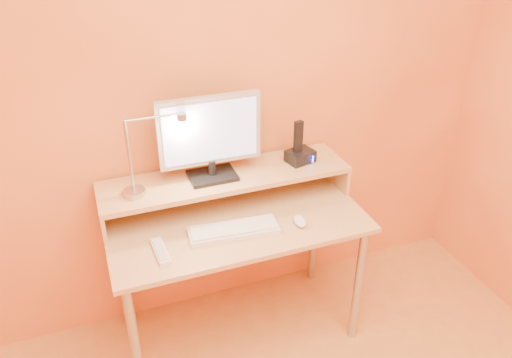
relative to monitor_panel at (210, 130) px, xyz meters
name	(u,v)px	position (x,y,z in m)	size (l,w,h in m)	color
wall_back	(212,89)	(0.07, 0.16, 0.13)	(3.00, 0.04, 2.50)	#F88E4C
desk_leg_fl	(136,346)	(-0.48, -0.41, -0.77)	(0.04, 0.04, 0.69)	#ACACAE
desk_leg_fr	(358,286)	(0.62, -0.41, -0.77)	(0.04, 0.04, 0.69)	#ACACAE
desk_leg_bl	(121,274)	(-0.48, 0.09, -0.77)	(0.04, 0.04, 0.69)	#ACACAE
desk_leg_br	(314,230)	(0.62, 0.09, -0.77)	(0.04, 0.04, 0.69)	#ACACAE
desk_lower	(236,222)	(0.07, -0.16, -0.41)	(1.20, 0.60, 0.03)	tan
shelf_riser_left	(101,215)	(-0.53, -0.01, -0.33)	(0.02, 0.30, 0.14)	tan
shelf_riser_right	(334,171)	(0.66, -0.01, -0.33)	(0.02, 0.30, 0.14)	tan
desk_shelf	(226,177)	(0.07, -0.01, -0.25)	(1.20, 0.30, 0.03)	tan
monitor_foot	(212,176)	(0.00, -0.01, -0.23)	(0.22, 0.16, 0.02)	black
monitor_neck	(212,167)	(0.00, -0.01, -0.19)	(0.04, 0.04, 0.07)	black
monitor_panel	(210,130)	(0.00, 0.00, 0.00)	(0.48, 0.04, 0.32)	#B1B1BB
monitor_back	(208,128)	(0.00, 0.02, 0.00)	(0.43, 0.01, 0.28)	black
monitor_screen	(211,132)	(0.00, -0.02, 0.00)	(0.43, 0.00, 0.28)	#BAC5FE
lamp_base	(134,192)	(-0.37, -0.04, -0.23)	(0.10, 0.10, 0.03)	#ACACAE
lamp_post	(129,157)	(-0.37, -0.04, -0.05)	(0.01, 0.01, 0.33)	#ACACAE
lamp_arm	(153,117)	(-0.25, -0.04, 0.12)	(0.01, 0.01, 0.24)	#ACACAE
lamp_head	(182,117)	(-0.13, -0.04, 0.10)	(0.04, 0.04, 0.03)	#ACACAE
lamp_bulb	(182,120)	(-0.13, -0.04, 0.09)	(0.03, 0.03, 0.00)	#FFEAC6
phone_dock	(300,156)	(0.45, -0.01, -0.21)	(0.13, 0.10, 0.06)	black
phone_handset	(298,137)	(0.44, -0.01, -0.10)	(0.04, 0.03, 0.16)	black
phone_led	(313,159)	(0.50, -0.06, -0.21)	(0.01, 0.00, 0.04)	#1B28FB
keyboard	(234,230)	(0.02, -0.25, -0.39)	(0.41, 0.13, 0.02)	silver
mouse	(300,221)	(0.33, -0.30, -0.38)	(0.06, 0.10, 0.03)	silver
remote_control	(160,251)	(-0.32, -0.28, -0.39)	(0.05, 0.18, 0.02)	silver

